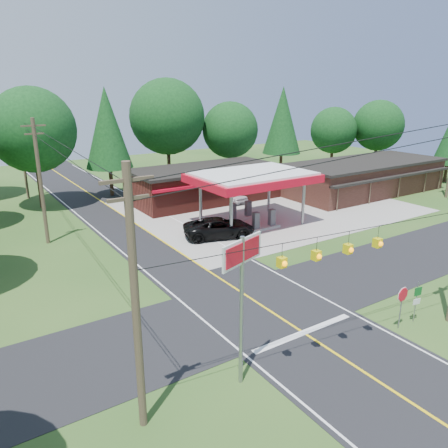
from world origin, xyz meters
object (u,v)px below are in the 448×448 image
octagonal_stop_sign (402,298)px  big_stop_sign (242,277)px  gas_canopy (253,179)px  suv_car (219,228)px  sedan_car (230,195)px

octagonal_stop_sign → big_stop_sign: bearing=174.0°
gas_canopy → suv_car: gas_canopy is taller
sedan_car → octagonal_stop_sign: (-7.50, -27.01, 1.02)m
gas_canopy → octagonal_stop_sign: bearing=-103.3°
big_stop_sign → gas_canopy: bearing=52.1°
suv_car → big_stop_sign: size_ratio=0.90×
sedan_car → octagonal_stop_sign: size_ratio=1.89×
suv_car → sedan_car: size_ratio=1.32×
sedan_car → gas_canopy: bearing=-115.3°
gas_canopy → sedan_car: (3.00, 8.00, -3.49)m
gas_canopy → suv_car: bearing=-162.1°
gas_canopy → big_stop_sign: (-14.00, -18.01, 0.67)m
sedan_car → big_stop_sign: (-17.00, -26.01, 4.16)m
big_stop_sign → octagonal_stop_sign: size_ratio=2.77×
big_stop_sign → octagonal_stop_sign: bearing=-6.0°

